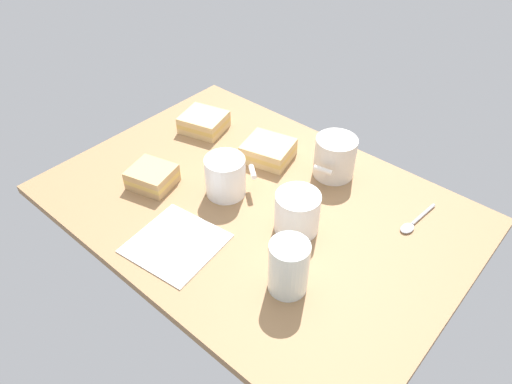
% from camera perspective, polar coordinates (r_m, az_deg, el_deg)
% --- Properties ---
extents(tabletop, '(0.90, 0.64, 0.02)m').
position_cam_1_polar(tabletop, '(1.06, -0.00, -1.64)').
color(tabletop, '#936D47').
rests_on(tabletop, ground).
extents(coffee_mug_black, '(0.09, 0.12, 0.10)m').
position_cam_1_polar(coffee_mug_black, '(1.12, 9.37, 4.18)').
color(coffee_mug_black, silver).
rests_on(coffee_mug_black, tabletop).
extents(coffee_mug_milky, '(0.09, 0.12, 0.09)m').
position_cam_1_polar(coffee_mug_milky, '(0.97, 4.93, -2.36)').
color(coffee_mug_milky, white).
rests_on(coffee_mug_milky, tabletop).
extents(coffee_mug_spare, '(0.10, 0.11, 0.09)m').
position_cam_1_polar(coffee_mug_spare, '(1.05, -3.64, 1.94)').
color(coffee_mug_spare, white).
rests_on(coffee_mug_spare, tabletop).
extents(sandwich_main, '(0.11, 0.11, 0.04)m').
position_cam_1_polar(sandwich_main, '(1.11, -12.25, 1.78)').
color(sandwich_main, tan).
rests_on(sandwich_main, tabletop).
extents(sandwich_side, '(0.13, 0.12, 0.04)m').
position_cam_1_polar(sandwich_side, '(1.17, 1.47, 4.95)').
color(sandwich_side, '#DBB77A').
rests_on(sandwich_side, tabletop).
extents(sandwich_extra, '(0.13, 0.12, 0.04)m').
position_cam_1_polar(sandwich_extra, '(1.28, -6.22, 8.26)').
color(sandwich_extra, '#DBB77A').
rests_on(sandwich_extra, tabletop).
extents(glass_of_milk, '(0.07, 0.07, 0.11)m').
position_cam_1_polar(glass_of_milk, '(0.86, 3.88, -9.14)').
color(glass_of_milk, silver).
rests_on(glass_of_milk, tabletop).
extents(spoon, '(0.03, 0.12, 0.01)m').
position_cam_1_polar(spoon, '(1.06, 18.22, -3.50)').
color(spoon, silver).
rests_on(spoon, tabletop).
extents(paper_napkin, '(0.19, 0.19, 0.00)m').
position_cam_1_polar(paper_napkin, '(0.98, -9.51, -6.04)').
color(paper_napkin, white).
rests_on(paper_napkin, tabletop).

